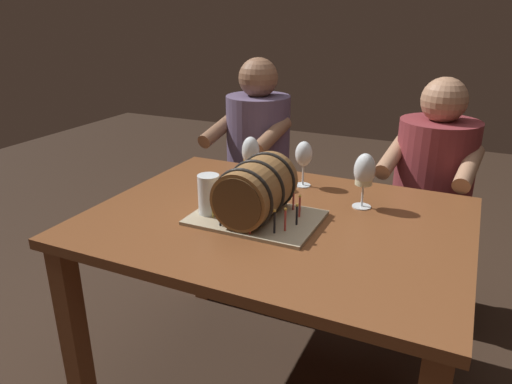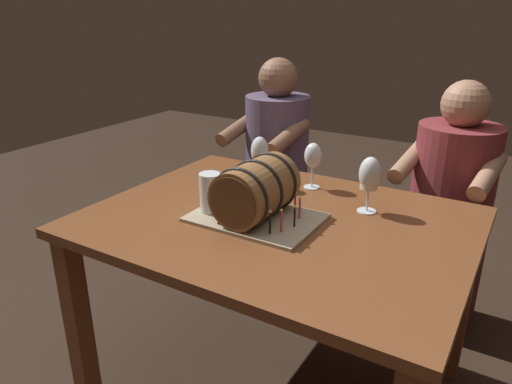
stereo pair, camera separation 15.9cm
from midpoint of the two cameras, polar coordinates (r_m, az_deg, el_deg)
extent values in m
cube|color=brown|center=(1.65, 5.36, -3.69)|extent=(1.28, 0.98, 0.03)
cube|color=brown|center=(1.86, -18.22, -14.73)|extent=(0.07, 0.07, 0.70)
cube|color=brown|center=(2.41, -2.87, -4.98)|extent=(0.07, 0.07, 0.70)
cube|color=brown|center=(2.08, 25.39, -11.83)|extent=(0.07, 0.07, 0.70)
cube|color=tan|center=(1.62, 2.80, -3.15)|extent=(0.43, 0.30, 0.01)
cylinder|color=brown|center=(1.58, 2.87, 0.23)|extent=(0.19, 0.28, 0.19)
cylinder|color=#4F371E|center=(1.47, 0.19, -1.49)|extent=(0.17, 0.00, 0.17)
cylinder|color=#4F371E|center=(1.70, 5.18, 1.71)|extent=(0.17, 0.00, 0.17)
torus|color=black|center=(1.51, 1.12, -0.89)|extent=(0.21, 0.01, 0.21)
torus|color=black|center=(1.58, 2.87, 0.23)|extent=(0.21, 0.01, 0.21)
torus|color=black|center=(1.66, 4.45, 1.25)|extent=(0.21, 0.01, 0.21)
cylinder|color=black|center=(1.54, 7.59, -3.12)|extent=(0.01, 0.01, 0.06)
sphere|color=#F9C64C|center=(1.53, 7.66, -1.83)|extent=(0.01, 0.01, 0.01)
cylinder|color=#D64C47|center=(1.60, 8.08, -2.12)|extent=(0.01, 0.01, 0.07)
sphere|color=#F9C64C|center=(1.58, 8.16, -0.75)|extent=(0.01, 0.01, 0.01)
cylinder|color=#D64C47|center=(1.66, 7.46, -1.36)|extent=(0.01, 0.01, 0.06)
sphere|color=#F9C64C|center=(1.64, 7.52, -0.14)|extent=(0.01, 0.01, 0.01)
cylinder|color=#EAD666|center=(1.71, 5.83, -0.50)|extent=(0.01, 0.01, 0.07)
sphere|color=#F9C64C|center=(1.69, 5.88, 0.81)|extent=(0.01, 0.01, 0.01)
cylinder|color=#EAD666|center=(1.73, 4.51, -0.25)|extent=(0.01, 0.01, 0.07)
sphere|color=#F9C64C|center=(1.71, 4.55, 0.99)|extent=(0.01, 0.01, 0.01)
cylinder|color=#EAD666|center=(1.73, 2.80, 0.02)|extent=(0.01, 0.01, 0.07)
sphere|color=#F9C64C|center=(1.72, 2.83, 1.35)|extent=(0.01, 0.01, 0.01)
cylinder|color=#D64C47|center=(1.72, 0.43, -0.04)|extent=(0.01, 0.01, 0.08)
sphere|color=#F9C64C|center=(1.71, 0.43, 1.33)|extent=(0.01, 0.01, 0.01)
cylinder|color=silver|center=(1.69, -1.17, -0.42)|extent=(0.01, 0.01, 0.08)
sphere|color=#F9C64C|center=(1.68, -1.18, 1.00)|extent=(0.01, 0.01, 0.01)
cylinder|color=#D64C47|center=(1.67, -1.95, -1.14)|extent=(0.01, 0.01, 0.06)
sphere|color=#F9C64C|center=(1.65, -1.96, 0.00)|extent=(0.01, 0.01, 0.01)
cylinder|color=#EAD666|center=(1.61, -2.37, -1.89)|extent=(0.01, 0.01, 0.06)
sphere|color=#F9C64C|center=(1.60, -2.39, -0.67)|extent=(0.01, 0.01, 0.01)
cylinder|color=black|center=(1.55, -1.64, -2.66)|extent=(0.01, 0.01, 0.08)
sphere|color=#F9C64C|center=(1.53, -1.66, -1.16)|extent=(0.01, 0.01, 0.01)
cylinder|color=silver|center=(1.51, -0.49, -3.24)|extent=(0.01, 0.01, 0.07)
sphere|color=#F9C64C|center=(1.50, -0.49, -1.74)|extent=(0.01, 0.01, 0.01)
cylinder|color=#D64C47|center=(1.48, 1.77, -3.76)|extent=(0.01, 0.01, 0.07)
sphere|color=#F9C64C|center=(1.47, 1.79, -2.24)|extent=(0.01, 0.01, 0.01)
cylinder|color=black|center=(1.49, 4.75, -3.86)|extent=(0.01, 0.01, 0.07)
sphere|color=#F9C64C|center=(1.47, 4.80, -2.40)|extent=(0.01, 0.01, 0.01)
cylinder|color=#D64C47|center=(1.50, 6.09, -3.67)|extent=(0.01, 0.01, 0.07)
sphere|color=#F9C64C|center=(1.48, 6.15, -2.25)|extent=(0.01, 0.01, 0.01)
cylinder|color=white|center=(1.93, 9.03, 0.54)|extent=(0.06, 0.06, 0.00)
cylinder|color=white|center=(1.92, 9.10, 1.73)|extent=(0.01, 0.01, 0.08)
ellipsoid|color=white|center=(1.89, 9.26, 4.32)|extent=(0.07, 0.07, 0.10)
cylinder|color=white|center=(1.75, 15.66, -2.26)|extent=(0.07, 0.07, 0.00)
cylinder|color=white|center=(1.73, 15.80, -1.00)|extent=(0.01, 0.01, 0.08)
ellipsoid|color=white|center=(1.70, 16.13, 2.09)|extent=(0.08, 0.08, 0.12)
cylinder|color=beige|center=(1.71, 16.00, 0.87)|extent=(0.06, 0.06, 0.03)
cylinder|color=white|center=(1.93, 2.78, 0.82)|extent=(0.06, 0.06, 0.00)
cylinder|color=white|center=(1.92, 2.80, 2.07)|extent=(0.01, 0.01, 0.08)
ellipsoid|color=white|center=(1.89, 2.85, 4.92)|extent=(0.07, 0.07, 0.11)
cylinder|color=#C6842D|center=(1.90, 2.83, 3.95)|extent=(0.06, 0.06, 0.04)
cylinder|color=white|center=(1.64, -2.73, -0.31)|extent=(0.08, 0.08, 0.15)
cylinder|color=#C6842D|center=(1.65, -2.71, -1.10)|extent=(0.07, 0.07, 0.10)
cylinder|color=white|center=(1.63, -2.75, 0.75)|extent=(0.07, 0.07, 0.01)
cube|color=#372D40|center=(2.68, 4.07, -5.13)|extent=(0.34, 0.32, 0.45)
cylinder|color=#5B4C6B|center=(2.50, 4.36, 5.18)|extent=(0.35, 0.35, 0.55)
sphere|color=brown|center=(2.43, 4.61, 13.46)|extent=(0.20, 0.20, 0.20)
cylinder|color=brown|center=(2.29, 5.89, 6.61)|extent=(0.09, 0.31, 0.14)
cylinder|color=brown|center=(2.44, -0.21, 7.64)|extent=(0.09, 0.31, 0.14)
cube|color=#4C1B1E|center=(2.46, 22.76, -9.43)|extent=(0.34, 0.32, 0.45)
cylinder|color=maroon|center=(2.27, 24.44, 1.05)|extent=(0.39, 0.39, 0.51)
sphere|color=#A87A5B|center=(2.19, 25.79, 9.45)|extent=(0.20, 0.20, 0.20)
cylinder|color=#A87A5B|center=(2.09, 28.02, 1.74)|extent=(0.11, 0.31, 0.14)
cylinder|color=#A87A5B|center=(2.15, 19.94, 3.53)|extent=(0.11, 0.31, 0.14)
camera|label=1|loc=(0.08, -87.14, 1.11)|focal=33.38mm
camera|label=2|loc=(0.08, 92.86, -1.11)|focal=33.38mm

